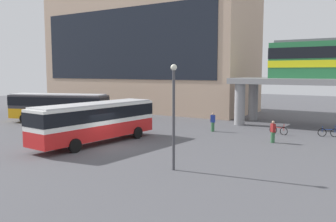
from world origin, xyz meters
TOP-DOWN VIEW (x-y plane):
  - ground_plane at (0.00, 10.00)m, footprint 120.00×120.00m
  - station_building at (-13.96, 24.41)m, footprint 31.66×11.84m
  - bus_main at (-1.90, 0.53)m, footprint 3.39×11.20m
  - bus_secondary at (-13.44, 6.80)m, footprint 11.26×6.06m
  - bicycle_blue at (13.20, 13.63)m, footprint 1.68×0.74m
  - bicycle_red at (9.19, 12.44)m, footprint 1.75×0.48m
  - pedestrian_walking_across at (3.47, 10.67)m, footprint 0.42×0.32m
  - pedestrian_waiting_near_stop at (9.84, 8.31)m, footprint 0.47×0.46m
  - lamp_post at (7.27, -2.73)m, footprint 0.36×0.36m

SIDE VIEW (x-z plane):
  - ground_plane at x=0.00m, z-range 0.00..0.00m
  - bicycle_blue at x=13.20m, z-range -0.16..0.88m
  - bicycle_red at x=9.19m, z-range -0.16..0.88m
  - pedestrian_waiting_near_stop at x=9.84m, z-range -0.05..1.72m
  - pedestrian_walking_across at x=3.47m, z-range -0.05..1.76m
  - bus_main at x=-1.90m, z-range 0.38..3.60m
  - bus_secondary at x=-13.44m, z-range 0.38..3.60m
  - lamp_post at x=7.27m, z-range 0.56..6.64m
  - station_building at x=-13.96m, z-range 0.00..17.17m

